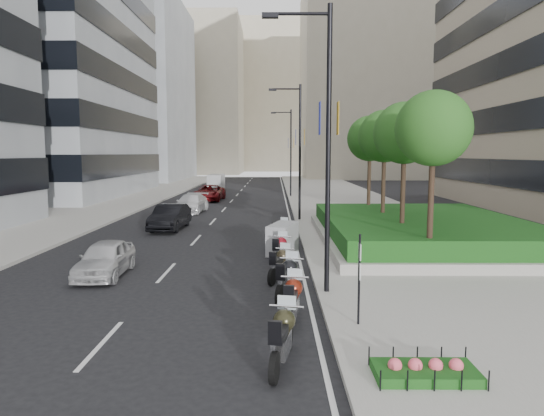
{
  "coord_description": "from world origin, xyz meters",
  "views": [
    {
      "loc": [
        2.64,
        -14.1,
        4.53
      ],
      "look_at": [
        2.51,
        8.34,
        2.0
      ],
      "focal_mm": 32.0,
      "sensor_mm": 36.0,
      "label": 1
    }
  ],
  "objects_px": {
    "lamp_post_2": "(289,148)",
    "car_d": "(209,193)",
    "car_a": "(105,258)",
    "car_c": "(191,203)",
    "motorcycle_5": "(283,239)",
    "lamp_post_0": "(323,136)",
    "motorcycle_6": "(280,233)",
    "delivery_van": "(216,182)",
    "motorcycle_4": "(280,250)",
    "parking_sign": "(359,275)",
    "motorcycle_1": "(292,300)",
    "motorcycle_0": "(282,337)",
    "motorcycle_3": "(280,264)",
    "motorcycle_2": "(287,278)",
    "lamp_post_1": "(298,145)",
    "car_b": "(170,217)"
  },
  "relations": [
    {
      "from": "motorcycle_1",
      "to": "motorcycle_5",
      "type": "height_order",
      "value": "motorcycle_5"
    },
    {
      "from": "motorcycle_5",
      "to": "car_d",
      "type": "distance_m",
      "value": 25.74
    },
    {
      "from": "parking_sign",
      "to": "motorcycle_0",
      "type": "distance_m",
      "value": 3.02
    },
    {
      "from": "motorcycle_0",
      "to": "motorcycle_6",
      "type": "bearing_deg",
      "value": 10.52
    },
    {
      "from": "lamp_post_2",
      "to": "motorcycle_0",
      "type": "xyz_separation_m",
      "value": [
        -1.34,
        -40.11,
        -4.45
      ]
    },
    {
      "from": "car_b",
      "to": "car_c",
      "type": "xyz_separation_m",
      "value": [
        -0.18,
        8.31,
        -0.04
      ]
    },
    {
      "from": "lamp_post_1",
      "to": "car_c",
      "type": "xyz_separation_m",
      "value": [
        -7.94,
        4.87,
        -4.36
      ]
    },
    {
      "from": "motorcycle_3",
      "to": "parking_sign",
      "type": "bearing_deg",
      "value": -137.48
    },
    {
      "from": "lamp_post_0",
      "to": "lamp_post_2",
      "type": "xyz_separation_m",
      "value": [
        0.0,
        35.0,
        0.0
      ]
    },
    {
      "from": "lamp_post_0",
      "to": "lamp_post_1",
      "type": "height_order",
      "value": "same"
    },
    {
      "from": "motorcycle_4",
      "to": "lamp_post_0",
      "type": "bearing_deg",
      "value": -150.07
    },
    {
      "from": "motorcycle_5",
      "to": "car_d",
      "type": "bearing_deg",
      "value": 32.19
    },
    {
      "from": "motorcycle_6",
      "to": "car_c",
      "type": "bearing_deg",
      "value": 50.02
    },
    {
      "from": "lamp_post_2",
      "to": "delivery_van",
      "type": "xyz_separation_m",
      "value": [
        -8.94,
        11.07,
        -4.18
      ]
    },
    {
      "from": "motorcycle_4",
      "to": "car_d",
      "type": "bearing_deg",
      "value": 27.07
    },
    {
      "from": "motorcycle_6",
      "to": "car_d",
      "type": "xyz_separation_m",
      "value": [
        -6.6,
        22.6,
        0.16
      ]
    },
    {
      "from": "motorcycle_1",
      "to": "car_a",
      "type": "relative_size",
      "value": 0.59
    },
    {
      "from": "car_d",
      "to": "car_c",
      "type": "bearing_deg",
      "value": -87.57
    },
    {
      "from": "motorcycle_4",
      "to": "car_d",
      "type": "distance_m",
      "value": 27.82
    },
    {
      "from": "car_a",
      "to": "car_c",
      "type": "distance_m",
      "value": 19.37
    },
    {
      "from": "motorcycle_5",
      "to": "delivery_van",
      "type": "bearing_deg",
      "value": 28.28
    },
    {
      "from": "lamp_post_0",
      "to": "motorcycle_4",
      "type": "bearing_deg",
      "value": 106.46
    },
    {
      "from": "motorcycle_1",
      "to": "motorcycle_4",
      "type": "bearing_deg",
      "value": 10.93
    },
    {
      "from": "motorcycle_3",
      "to": "car_c",
      "type": "distance_m",
      "value": 21.01
    },
    {
      "from": "motorcycle_0",
      "to": "motorcycle_1",
      "type": "height_order",
      "value": "motorcycle_0"
    },
    {
      "from": "lamp_post_2",
      "to": "motorcycle_3",
      "type": "relative_size",
      "value": 4.37
    },
    {
      "from": "lamp_post_2",
      "to": "car_d",
      "type": "height_order",
      "value": "lamp_post_2"
    },
    {
      "from": "car_b",
      "to": "car_c",
      "type": "height_order",
      "value": "car_b"
    },
    {
      "from": "car_d",
      "to": "motorcycle_2",
      "type": "bearing_deg",
      "value": -74.88
    },
    {
      "from": "delivery_van",
      "to": "parking_sign",
      "type": "bearing_deg",
      "value": -78.03
    },
    {
      "from": "car_c",
      "to": "motorcycle_5",
      "type": "bearing_deg",
      "value": -61.46
    },
    {
      "from": "car_a",
      "to": "car_c",
      "type": "relative_size",
      "value": 0.79
    },
    {
      "from": "car_c",
      "to": "lamp_post_0",
      "type": "bearing_deg",
      "value": -65.42
    },
    {
      "from": "parking_sign",
      "to": "motorcycle_1",
      "type": "height_order",
      "value": "parking_sign"
    },
    {
      "from": "car_a",
      "to": "lamp_post_0",
      "type": "bearing_deg",
      "value": -19.62
    },
    {
      "from": "motorcycle_5",
      "to": "delivery_van",
      "type": "xyz_separation_m",
      "value": [
        -7.79,
        39.54,
        0.2
      ]
    },
    {
      "from": "lamp_post_0",
      "to": "car_d",
      "type": "distance_m",
      "value": 32.65
    },
    {
      "from": "lamp_post_0",
      "to": "motorcycle_2",
      "type": "xyz_separation_m",
      "value": [
        -1.1,
        -0.25,
        -4.44
      ]
    },
    {
      "from": "motorcycle_3",
      "to": "motorcycle_4",
      "type": "height_order",
      "value": "motorcycle_4"
    },
    {
      "from": "lamp_post_0",
      "to": "car_a",
      "type": "relative_size",
      "value": 2.32
    },
    {
      "from": "motorcycle_5",
      "to": "motorcycle_6",
      "type": "distance_m",
      "value": 2.26
    },
    {
      "from": "lamp_post_1",
      "to": "motorcycle_3",
      "type": "bearing_deg",
      "value": -94.95
    },
    {
      "from": "car_d",
      "to": "delivery_van",
      "type": "height_order",
      "value": "delivery_van"
    },
    {
      "from": "motorcycle_4",
      "to": "motorcycle_5",
      "type": "bearing_deg",
      "value": 9.65
    },
    {
      "from": "lamp_post_0",
      "to": "car_c",
      "type": "relative_size",
      "value": 1.84
    },
    {
      "from": "lamp_post_1",
      "to": "motorcycle_3",
      "type": "height_order",
      "value": "lamp_post_1"
    },
    {
      "from": "car_a",
      "to": "car_d",
      "type": "relative_size",
      "value": 0.71
    },
    {
      "from": "motorcycle_1",
      "to": "motorcycle_6",
      "type": "distance_m",
      "value": 11.29
    },
    {
      "from": "parking_sign",
      "to": "car_c",
      "type": "bearing_deg",
      "value": 109.08
    },
    {
      "from": "lamp_post_2",
      "to": "car_c",
      "type": "height_order",
      "value": "lamp_post_2"
    }
  ]
}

